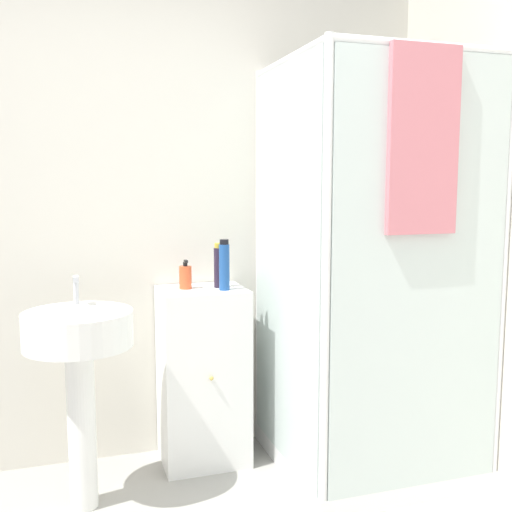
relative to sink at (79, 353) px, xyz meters
The scene contains 7 objects.
wall_back 0.75m from the sink, 72.67° to the left, with size 6.40×0.06×2.50m, color silver.
shower_enclosure 1.32m from the sink, ahead, with size 0.89×0.92×1.97m.
vanity_cabinet 0.70m from the sink, 24.43° to the left, with size 0.42×0.37×0.89m.
sink is the anchor object (origin of this frame).
soap_dispenser 0.65m from the sink, 29.46° to the left, with size 0.06×0.06×0.14m.
shampoo_bottle_tall_black 0.80m from the sink, 22.27° to the left, with size 0.05×0.05×0.22m.
shampoo_bottle_blue 0.79m from the sink, 16.12° to the left, with size 0.05×0.05×0.25m.
Camera 1 is at (-0.19, -1.36, 1.42)m, focal length 42.00 mm.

